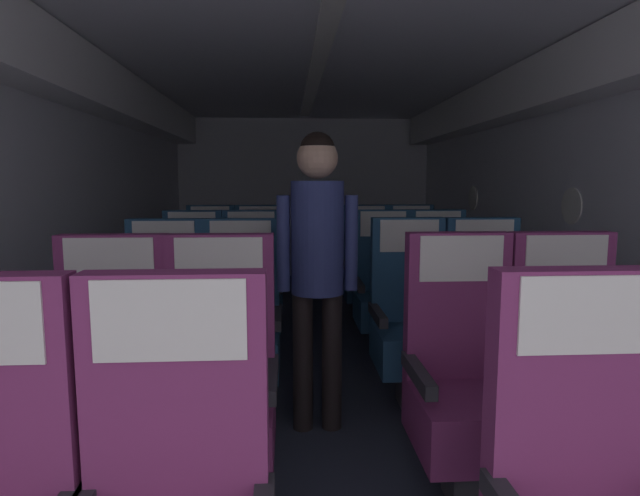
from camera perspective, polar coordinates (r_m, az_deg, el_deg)
The scene contains 19 objects.
ground at distance 3.82m, azimuth 0.21°, elevation -13.65°, with size 3.82×8.28×0.02m, color #2D3342.
fuselage_shell at distance 3.88m, azimuth -0.07°, elevation 11.65°, with size 3.70×7.93×2.31m.
seat_b_left_window at distance 2.39m, azimuth -22.20°, elevation -14.67°, with size 0.49×0.50×1.13m.
seat_b_left_aisle at distance 2.28m, azimuth -11.00°, elevation -15.37°, with size 0.49×0.50×1.13m.
seat_b_right_aisle at distance 2.57m, azimuth 25.76°, elevation -13.33°, with size 0.49×0.50×1.13m.
seat_b_right_window at distance 2.39m, azimuth 15.55°, elevation -14.41°, with size 0.49×0.50×1.13m.
seat_c_left_window at distance 3.27m, azimuth -16.78°, elevation -8.56°, with size 0.49×0.50×1.13m.
seat_c_left_aisle at distance 3.19m, azimuth -8.65°, elevation -8.73°, with size 0.49×0.50×1.13m.
seat_c_right_aisle at distance 3.40m, azimuth 17.80°, elevation -8.00°, with size 0.49×0.50×1.13m.
seat_c_right_window at distance 3.28m, azimuth 9.95°, elevation -8.30°, with size 0.49×0.50×1.13m.
seat_d_left_window at distance 4.19m, azimuth -13.86°, elevation -5.01°, with size 0.49×0.50×1.13m.
seat_d_left_aisle at distance 4.13m, azimuth -7.51°, elevation -5.03°, with size 0.49×0.50×1.13m.
seat_d_right_aisle at distance 4.28m, azimuth 12.97°, elevation -4.71°, with size 0.49×0.50×1.13m.
seat_d_right_window at distance 4.18m, azimuth 7.06°, elevation -4.87°, with size 0.49×0.50×1.13m.
seat_e_left_window at distance 5.10m, azimuth -11.93°, elevation -2.79°, with size 0.49×0.50×1.13m.
seat_e_left_aisle at distance 5.05m, azimuth -6.72°, elevation -2.78°, with size 0.49×0.50×1.13m.
seat_e_right_aisle at distance 5.21m, azimuth 10.08°, elevation -2.54°, with size 0.49×0.50×1.13m.
seat_e_right_window at distance 5.11m, azimuth 5.16°, elevation -2.64°, with size 0.49×0.50×1.13m.
flight_attendant at distance 2.76m, azimuth -0.28°, elevation -0.22°, with size 0.43×0.28×1.61m.
Camera 1 is at (-0.23, 0.38, 1.35)m, focal length 29.21 mm.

